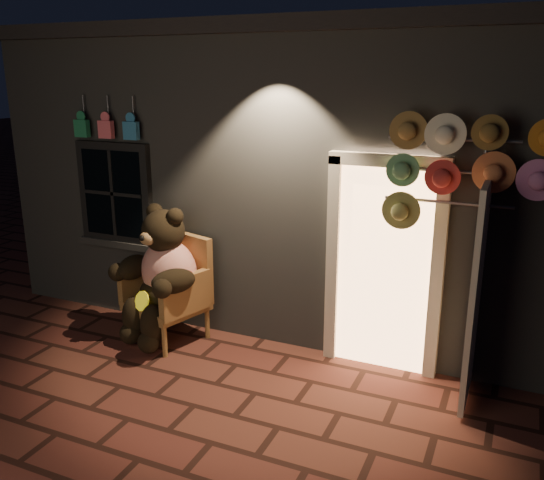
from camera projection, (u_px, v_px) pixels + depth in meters
The scene contains 5 objects.
ground at pixel (194, 406), 5.25m from camera, with size 60.00×60.00×0.00m, color #53291F.
shop_building at pixel (334, 159), 8.27m from camera, with size 7.30×5.95×3.51m.
wicker_armchair at pixel (172, 288), 6.49m from camera, with size 0.97×0.93×1.18m.
teddy_bear at pixel (162, 275), 6.32m from camera, with size 1.06×0.97×1.52m.
hat_rack at pixel (461, 165), 4.99m from camera, with size 1.45×0.22×2.57m.
Camera 1 is at (2.52, -3.93, 2.92)m, focal length 38.00 mm.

